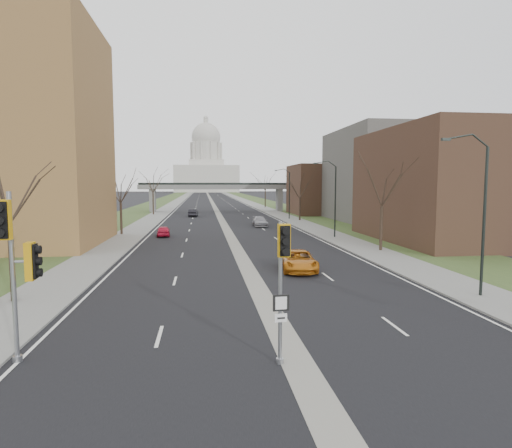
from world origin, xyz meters
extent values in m
plane|color=black|center=(0.00, 0.00, 0.00)|extent=(700.00, 700.00, 0.00)
cube|color=black|center=(0.00, 150.00, 0.01)|extent=(20.00, 600.00, 0.01)
cube|color=gray|center=(0.00, 150.00, 0.00)|extent=(1.20, 600.00, 0.02)
cube|color=gray|center=(12.00, 150.00, 0.06)|extent=(4.00, 600.00, 0.12)
cube|color=gray|center=(-12.00, 150.00, 0.06)|extent=(4.00, 600.00, 0.12)
cube|color=#29401D|center=(18.00, 150.00, 0.05)|extent=(8.00, 600.00, 0.10)
cube|color=#29401D|center=(-18.00, 150.00, 0.05)|extent=(8.00, 600.00, 0.10)
cube|color=#482D21|center=(24.00, 28.00, 6.00)|extent=(16.00, 20.00, 12.00)
cube|color=#5F5D57|center=(28.00, 52.00, 7.50)|extent=(18.00, 22.00, 15.00)
cube|color=#482D21|center=(22.00, 70.00, 5.00)|extent=(14.00, 14.00, 10.00)
cube|color=slate|center=(-14.00, 80.00, 2.50)|extent=(1.20, 2.50, 5.00)
cube|color=slate|center=(14.00, 80.00, 2.50)|extent=(1.20, 2.50, 5.00)
cube|color=slate|center=(0.00, 80.00, 5.50)|extent=(34.00, 3.00, 1.00)
cube|color=black|center=(0.00, 80.00, 6.20)|extent=(34.00, 0.15, 0.50)
cube|color=#BBB6AB|center=(0.00, 320.00, 10.00)|extent=(48.00, 42.00, 20.00)
cube|color=#BBB6AB|center=(0.00, 320.00, 22.00)|extent=(26.00, 26.00, 5.00)
cylinder|color=#BBB6AB|center=(0.00, 320.00, 31.00)|extent=(22.00, 22.00, 14.00)
sphere|color=#BBB6AB|center=(0.00, 320.00, 42.00)|extent=(22.00, 22.00, 22.00)
cylinder|color=#BBB6AB|center=(0.00, 320.00, 53.50)|extent=(3.60, 3.60, 4.50)
cylinder|color=black|center=(11.80, 6.00, 4.12)|extent=(0.16, 0.16, 8.00)
cube|color=black|center=(9.50, 6.00, 8.47)|extent=(0.45, 0.18, 0.14)
cylinder|color=black|center=(11.80, 32.00, 4.12)|extent=(0.16, 0.16, 8.00)
cube|color=black|center=(9.50, 32.00, 8.47)|extent=(0.45, 0.18, 0.14)
cylinder|color=black|center=(11.80, 58.00, 4.12)|extent=(0.16, 0.16, 8.00)
cube|color=black|center=(9.50, 58.00, 8.47)|extent=(0.45, 0.18, 0.14)
cylinder|color=#382B21|center=(-13.00, 8.00, 2.12)|extent=(0.28, 0.28, 4.00)
cylinder|color=#382B21|center=(-13.00, 38.00, 2.00)|extent=(0.28, 0.28, 3.75)
cylinder|color=#382B21|center=(-13.00, 72.00, 2.25)|extent=(0.28, 0.28, 4.25)
cylinder|color=#382B21|center=(13.00, 22.00, 2.12)|extent=(0.28, 0.28, 4.00)
cylinder|color=#382B21|center=(13.00, 55.00, 1.87)|extent=(0.28, 0.28, 3.50)
cylinder|color=#382B21|center=(13.00, 95.00, 2.25)|extent=(0.28, 0.28, 4.25)
cylinder|color=gray|center=(-9.64, 0.10, 2.96)|extent=(0.16, 0.16, 5.92)
cylinder|color=gray|center=(-9.64, 0.10, 0.11)|extent=(0.32, 0.32, 0.23)
cube|color=#C28A0B|center=(-9.61, -0.46, 5.01)|extent=(0.50, 0.47, 1.31)
cube|color=#C28A0B|center=(-9.07, 0.13, 3.53)|extent=(0.47, 0.50, 1.31)
cylinder|color=gray|center=(-0.61, -1.16, 2.45)|extent=(0.13, 0.13, 4.90)
cylinder|color=gray|center=(-0.61, -1.16, 0.09)|extent=(0.26, 0.26, 0.19)
cube|color=#C28A0B|center=(-0.58, -1.63, 4.34)|extent=(0.42, 0.40, 1.08)
cube|color=black|center=(-0.61, -1.16, 2.17)|extent=(0.57, 0.08, 0.57)
cube|color=silver|center=(-0.61, -1.16, 1.65)|extent=(0.43, 0.07, 0.28)
imported|color=red|center=(-7.84, 36.00, 0.63)|extent=(1.74, 3.79, 1.26)
imported|color=black|center=(-4.99, 66.65, 0.72)|extent=(1.86, 4.50, 1.45)
imported|color=#BA6813|center=(3.54, 14.38, 0.72)|extent=(2.82, 5.35, 1.43)
imported|color=gray|center=(5.06, 46.42, 0.70)|extent=(1.97, 4.83, 1.40)
camera|label=1|loc=(-3.19, -15.14, 6.16)|focal=30.00mm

